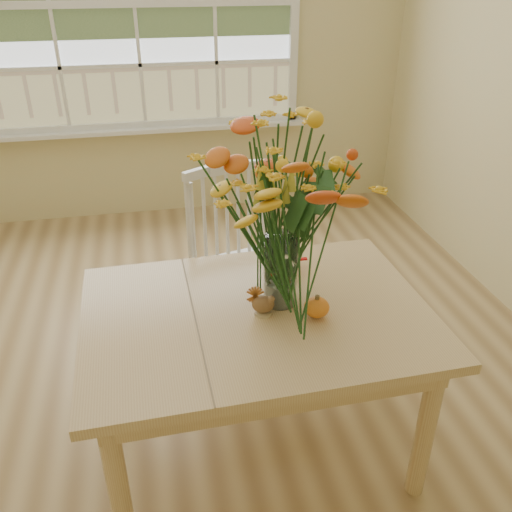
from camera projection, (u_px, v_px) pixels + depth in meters
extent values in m
cube|color=#987649|center=(174.00, 404.00, 2.53)|extent=(4.00, 4.50, 0.01)
cube|color=beige|center=(137.00, 34.00, 3.80)|extent=(4.00, 0.02, 2.70)
cube|color=silver|center=(134.00, 3.00, 3.69)|extent=(2.20, 0.00, 1.60)
cube|color=white|center=(147.00, 130.00, 4.06)|extent=(2.42, 0.12, 0.03)
cube|color=tan|center=(257.00, 315.00, 2.01)|extent=(1.29, 0.93, 0.04)
cube|color=tan|center=(257.00, 330.00, 2.04)|extent=(1.17, 0.81, 0.10)
cylinder|color=tan|center=(118.00, 487.00, 1.75)|extent=(0.07, 0.07, 0.64)
cylinder|color=tan|center=(117.00, 348.00, 2.38)|extent=(0.07, 0.07, 0.64)
cylinder|color=tan|center=(426.00, 429.00, 1.97)|extent=(0.07, 0.07, 0.64)
cylinder|color=tan|center=(351.00, 316.00, 2.59)|extent=(0.07, 0.07, 0.64)
cube|color=white|center=(242.00, 275.00, 2.67)|extent=(0.52, 0.51, 0.05)
cube|color=white|center=(227.00, 217.00, 2.68)|extent=(0.43, 0.14, 0.50)
cylinder|color=white|center=(224.00, 340.00, 2.59)|extent=(0.04, 0.04, 0.43)
cylinder|color=white|center=(201.00, 307.00, 2.85)|extent=(0.04, 0.04, 0.43)
cylinder|color=white|center=(286.00, 323.00, 2.72)|extent=(0.04, 0.04, 0.43)
cylinder|color=white|center=(259.00, 292.00, 2.97)|extent=(0.04, 0.04, 0.43)
cylinder|color=white|center=(281.00, 270.00, 1.98)|extent=(0.12, 0.12, 0.28)
ellipsoid|color=orange|center=(317.00, 308.00, 1.95)|extent=(0.09, 0.09, 0.07)
cylinder|color=#CCB78C|center=(263.00, 312.00, 1.98)|extent=(0.07, 0.07, 0.01)
ellipsoid|color=brown|center=(263.00, 304.00, 1.96)|extent=(0.09, 0.07, 0.07)
ellipsoid|color=#38160F|center=(285.00, 261.00, 2.25)|extent=(0.08, 0.08, 0.07)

